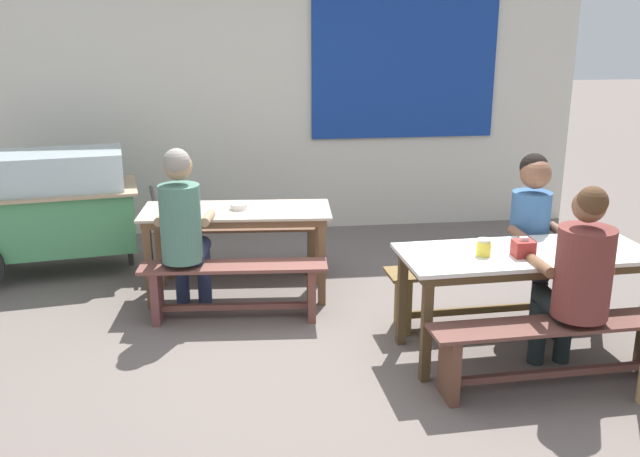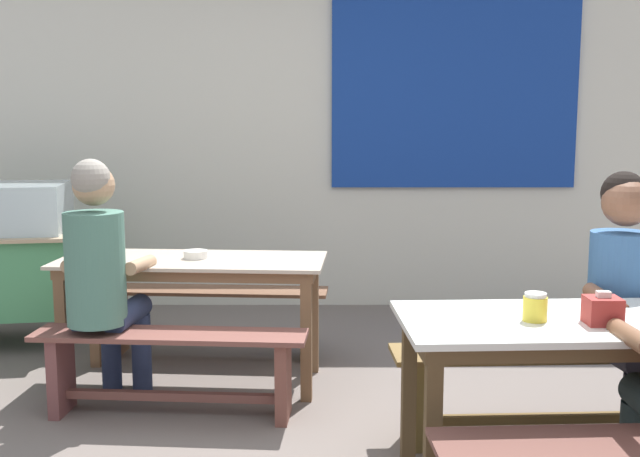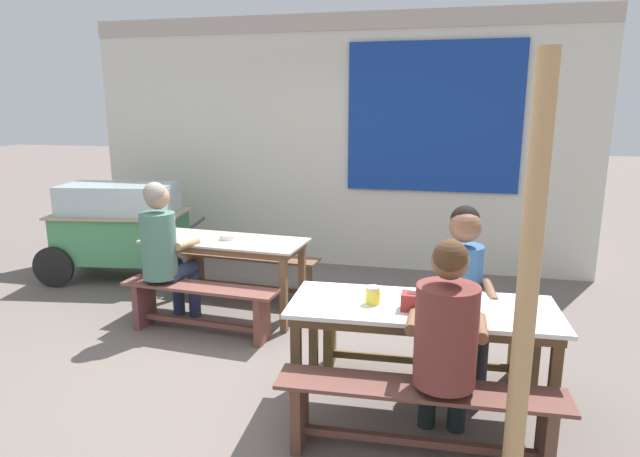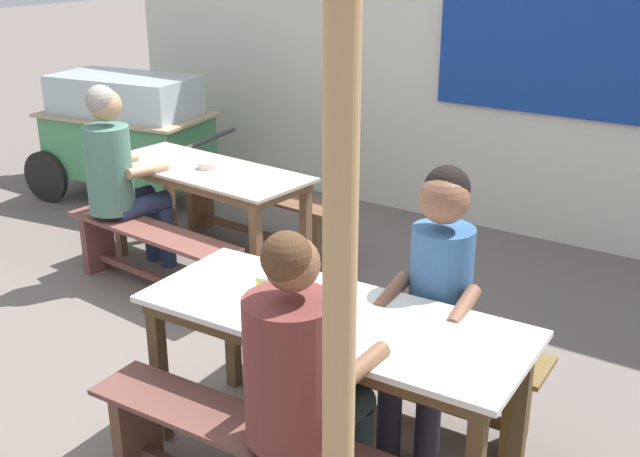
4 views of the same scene
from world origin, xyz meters
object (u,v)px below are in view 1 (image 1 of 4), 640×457
at_px(bench_far_front, 234,284).
at_px(person_left_back_turned, 183,224).
at_px(bench_near_front, 556,346).
at_px(bench_near_back, 490,286).
at_px(dining_table_near, 524,262).
at_px(tissue_box, 523,248).
at_px(bench_far_back, 241,243).
at_px(person_right_near_table, 535,230).
at_px(person_near_front, 578,274).
at_px(condiment_jar, 484,247).
at_px(dining_table_far, 237,220).
at_px(soup_bowl, 239,206).
at_px(food_cart, 52,204).

height_order(bench_far_front, person_left_back_turned, person_left_back_turned).
bearing_deg(bench_near_front, bench_near_back, 92.65).
bearing_deg(dining_table_near, bench_near_front, -87.35).
bearing_deg(bench_near_back, tissue_box, -93.44).
bearing_deg(tissue_box, bench_far_back, 133.32).
relative_size(person_right_near_table, person_near_front, 1.00).
relative_size(person_right_near_table, tissue_box, 9.87).
xyz_separation_m(bench_near_back, person_near_front, (0.17, -0.94, 0.43)).
bearing_deg(condiment_jar, bench_far_back, 129.82).
xyz_separation_m(person_left_back_turned, condiment_jar, (1.98, -0.94, 0.04)).
bearing_deg(bench_near_front, bench_far_front, 146.21).
xyz_separation_m(dining_table_far, condiment_jar, (1.58, -1.35, 0.14)).
distance_m(bench_near_front, person_near_front, 0.46).
xyz_separation_m(bench_far_back, bench_near_front, (1.88, -2.32, 0.01)).
xyz_separation_m(bench_far_back, person_near_front, (2.01, -2.25, 0.44)).
distance_m(person_left_back_turned, tissue_box, 2.44).
relative_size(bench_far_back, soup_bowl, 10.97).
distance_m(bench_near_back, tissue_box, 0.78).
xyz_separation_m(person_right_near_table, person_near_front, (-0.11, -0.88, -0.01)).
bearing_deg(condiment_jar, bench_far_front, 152.42).
relative_size(person_near_front, condiment_jar, 11.45).
bearing_deg(food_cart, person_left_back_turned, -43.84).
distance_m(bench_far_back, person_left_back_turned, 1.11).
relative_size(dining_table_near, person_near_front, 1.31).
height_order(food_cart, person_left_back_turned, person_left_back_turned).
height_order(bench_far_front, bench_near_front, same).
distance_m(bench_far_front, bench_near_front, 2.35).
bearing_deg(bench_far_front, food_cart, 141.34).
height_order(person_right_near_table, soup_bowl, person_right_near_table).
xyz_separation_m(bench_far_front, condiment_jar, (1.62, -0.85, 0.50)).
bearing_deg(tissue_box, condiment_jar, 168.96).
bearing_deg(tissue_box, bench_near_front, -78.60).
bearing_deg(bench_near_back, condiment_jar, -117.30).
bearing_deg(person_right_near_table, food_cart, 156.72).
bearing_deg(person_left_back_turned, bench_far_back, 64.41).
relative_size(dining_table_far, person_near_front, 1.20).
bearing_deg(bench_far_front, bench_near_front, -33.79).
xyz_separation_m(dining_table_near, tissue_box, (-0.06, -0.09, 0.13)).
bearing_deg(dining_table_near, condiment_jar, -171.50).
xyz_separation_m(dining_table_near, bench_near_front, (0.02, -0.51, -0.37)).
bearing_deg(soup_bowl, person_near_front, -40.87).
height_order(condiment_jar, soup_bowl, condiment_jar).
distance_m(dining_table_far, bench_near_back, 2.06).
bearing_deg(bench_far_front, tissue_box, -25.59).
distance_m(dining_table_far, person_right_near_table, 2.32).
distance_m(food_cart, person_right_near_table, 4.10).
height_order(bench_near_back, soup_bowl, soup_bowl).
xyz_separation_m(bench_far_front, soup_bowl, (0.06, 0.51, 0.47)).
height_order(dining_table_near, condiment_jar, condiment_jar).
distance_m(food_cart, soup_bowl, 1.81).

